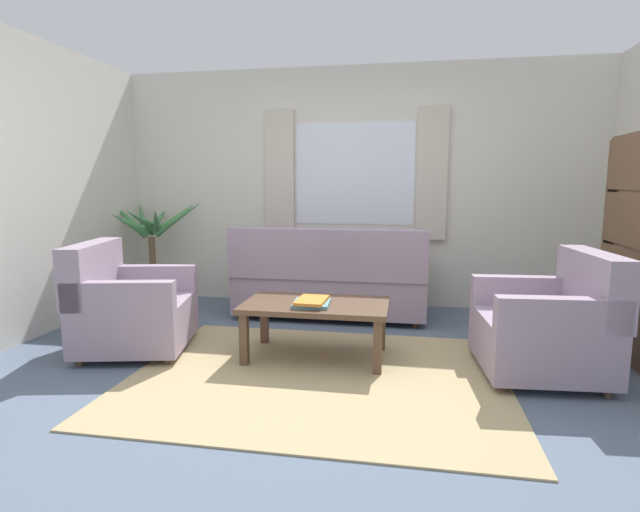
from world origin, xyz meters
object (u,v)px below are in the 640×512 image
at_px(couch, 330,281).
at_px(coffee_table, 316,310).
at_px(armchair_right, 550,326).
at_px(potted_plant, 153,255).
at_px(book_stack_on_table, 312,302).
at_px(armchair_left, 129,308).

height_order(couch, coffee_table, couch).
height_order(armchair_right, potted_plant, potted_plant).
xyz_separation_m(couch, potted_plant, (-2.05, 0.21, 0.18)).
xyz_separation_m(couch, book_stack_on_table, (0.07, -1.30, 0.10)).
distance_m(couch, potted_plant, 2.07).
relative_size(book_stack_on_table, potted_plant, 0.27).
height_order(armchair_right, book_stack_on_table, armchair_right).
bearing_deg(armchair_left, armchair_right, -101.57).
bearing_deg(couch, book_stack_on_table, 92.90).
relative_size(armchair_right, potted_plant, 0.74).
height_order(armchair_left, coffee_table, armchair_left).
relative_size(coffee_table, potted_plant, 0.90).
height_order(coffee_table, book_stack_on_table, book_stack_on_table).
relative_size(armchair_right, coffee_table, 0.82).
bearing_deg(book_stack_on_table, coffee_table, 79.71).
bearing_deg(book_stack_on_table, couch, 92.90).
bearing_deg(armchair_left, couch, -60.15).
bearing_deg(armchair_left, potted_plant, 9.75).
bearing_deg(book_stack_on_table, potted_plant, 144.50).
bearing_deg(coffee_table, armchair_left, -176.54).
height_order(armchair_left, book_stack_on_table, armchair_left).
height_order(couch, potted_plant, potted_plant).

